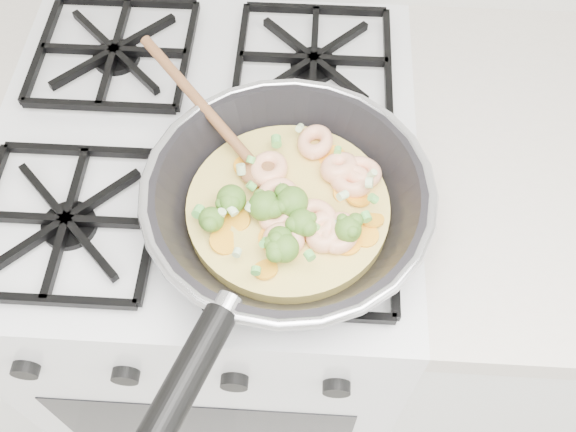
{
  "coord_description": "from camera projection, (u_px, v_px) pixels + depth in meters",
  "views": [
    {
      "loc": [
        0.15,
        1.14,
        1.61
      ],
      "look_at": [
        0.13,
        1.56,
        0.93
      ],
      "focal_mm": 40.21,
      "sensor_mm": 36.0,
      "label": 1
    }
  ],
  "objects": [
    {
      "name": "stove",
      "position": [
        227.0,
        281.0,
        1.27
      ],
      "size": [
        0.6,
        0.6,
        0.92
      ],
      "color": "white",
      "rests_on": "ground"
    },
    {
      "name": "skillet",
      "position": [
        287.0,
        205.0,
        0.77
      ],
      "size": [
        0.38,
        0.55,
        0.1
      ],
      "rotation": [
        0.0,
        0.0,
        0.33
      ],
      "color": "black",
      "rests_on": "stove"
    }
  ]
}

